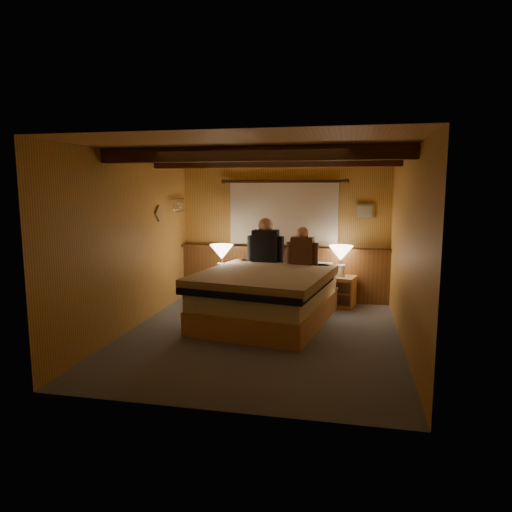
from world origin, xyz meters
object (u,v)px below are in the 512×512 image
(nightstand_left, at_px, (223,291))
(person_left, at_px, (266,244))
(person_right, at_px, (302,249))
(lamp_left, at_px, (222,254))
(bed, at_px, (267,295))
(nightstand_right, at_px, (340,291))
(duffel_bag, at_px, (210,297))
(lamp_right, at_px, (341,255))

(nightstand_left, xyz_separation_m, person_left, (0.69, 0.15, 0.78))
(person_right, bearing_deg, lamp_left, -175.16)
(lamp_left, bearing_deg, person_left, 9.83)
(person_left, bearing_deg, bed, -75.40)
(bed, height_order, nightstand_left, bed)
(nightstand_right, xyz_separation_m, person_left, (-1.20, -0.28, 0.80))
(person_right, bearing_deg, nightstand_right, 40.88)
(person_left, xyz_separation_m, person_right, (0.61, -0.14, -0.05))
(bed, bearing_deg, person_right, 67.40)
(nightstand_left, distance_m, duffel_bag, 0.25)
(lamp_left, xyz_separation_m, duffel_bag, (-0.21, -0.02, -0.73))
(lamp_left, bearing_deg, nightstand_left, -54.56)
(nightstand_right, xyz_separation_m, duffel_bag, (-2.11, -0.42, -0.10))
(lamp_left, bearing_deg, duffel_bag, -175.44)
(duffel_bag, bearing_deg, lamp_left, 13.77)
(lamp_left, distance_m, lamp_right, 1.94)
(nightstand_right, xyz_separation_m, lamp_left, (-1.91, -0.40, 0.63))
(nightstand_left, xyz_separation_m, lamp_left, (-0.02, 0.02, 0.61))
(lamp_left, relative_size, lamp_right, 0.98)
(nightstand_left, height_order, person_left, person_left)
(lamp_left, bearing_deg, bed, -38.40)
(nightstand_left, xyz_separation_m, person_right, (1.29, 0.01, 0.73))
(nightstand_right, relative_size, duffel_bag, 1.01)
(bed, relative_size, nightstand_right, 4.65)
(nightstand_left, height_order, lamp_left, lamp_left)
(bed, distance_m, nightstand_right, 1.51)
(person_left, height_order, duffel_bag, person_left)
(bed, distance_m, lamp_right, 1.56)
(lamp_left, distance_m, person_left, 0.73)
(person_left, bearing_deg, lamp_left, -167.65)
(person_right, bearing_deg, bed, -117.05)
(nightstand_left, relative_size, nightstand_right, 1.06)
(lamp_left, xyz_separation_m, person_right, (1.31, -0.02, 0.11))
(person_left, height_order, person_right, person_left)
(lamp_right, bearing_deg, lamp_left, -168.51)
(person_right, distance_m, duffel_bag, 1.74)
(nightstand_right, xyz_separation_m, person_right, (-0.59, -0.42, 0.74))
(nightstand_right, height_order, duffel_bag, nightstand_right)
(nightstand_right, distance_m, lamp_left, 2.05)
(nightstand_right, relative_size, person_right, 0.87)
(nightstand_right, bearing_deg, person_left, -154.75)
(nightstand_right, height_order, person_right, person_right)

